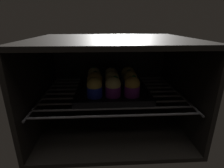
# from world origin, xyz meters

# --- Properties ---
(oven_cavity) EXTENTS (0.59, 0.47, 0.37)m
(oven_cavity) POSITION_xyz_m (0.00, 0.26, 0.17)
(oven_cavity) COLOR black
(oven_cavity) RESTS_ON ground
(oven_rack) EXTENTS (0.55, 0.42, 0.01)m
(oven_rack) POSITION_xyz_m (0.00, 0.22, 0.14)
(oven_rack) COLOR #4C494C
(oven_rack) RESTS_ON oven_cavity
(baking_tray) EXTENTS (0.28, 0.28, 0.02)m
(baking_tray) POSITION_xyz_m (0.00, 0.21, 0.15)
(baking_tray) COLOR black
(baking_tray) RESTS_ON oven_rack
(muffin_row0_col0) EXTENTS (0.06, 0.06, 0.07)m
(muffin_row0_col0) POSITION_xyz_m (-0.07, 0.15, 0.19)
(muffin_row0_col0) COLOR #1928B7
(muffin_row0_col0) RESTS_ON baking_tray
(muffin_row0_col1) EXTENTS (0.06, 0.06, 0.08)m
(muffin_row0_col1) POSITION_xyz_m (0.00, 0.15, 0.19)
(muffin_row0_col1) COLOR #7A238C
(muffin_row0_col1) RESTS_ON baking_tray
(muffin_row0_col2) EXTENTS (0.06, 0.06, 0.08)m
(muffin_row0_col2) POSITION_xyz_m (0.07, 0.15, 0.19)
(muffin_row0_col2) COLOR #7A238C
(muffin_row0_col2) RESTS_ON baking_tray
(muffin_row1_col0) EXTENTS (0.06, 0.06, 0.08)m
(muffin_row1_col0) POSITION_xyz_m (-0.07, 0.21, 0.19)
(muffin_row1_col0) COLOR silver
(muffin_row1_col0) RESTS_ON baking_tray
(muffin_row1_col1) EXTENTS (0.06, 0.06, 0.08)m
(muffin_row1_col1) POSITION_xyz_m (-0.00, 0.22, 0.19)
(muffin_row1_col1) COLOR #7A238C
(muffin_row1_col1) RESTS_ON baking_tray
(muffin_row1_col2) EXTENTS (0.06, 0.06, 0.08)m
(muffin_row1_col2) POSITION_xyz_m (0.07, 0.22, 0.19)
(muffin_row1_col2) COLOR #1928B7
(muffin_row1_col2) RESTS_ON baking_tray
(muffin_row2_col0) EXTENTS (0.06, 0.06, 0.08)m
(muffin_row2_col0) POSITION_xyz_m (-0.07, 0.28, 0.19)
(muffin_row2_col0) COLOR #1928B7
(muffin_row2_col0) RESTS_ON baking_tray
(muffin_row2_col1) EXTENTS (0.06, 0.06, 0.07)m
(muffin_row2_col1) POSITION_xyz_m (0.00, 0.29, 0.19)
(muffin_row2_col1) COLOR red
(muffin_row2_col1) RESTS_ON baking_tray
(muffin_row2_col2) EXTENTS (0.06, 0.06, 0.08)m
(muffin_row2_col2) POSITION_xyz_m (0.07, 0.28, 0.19)
(muffin_row2_col2) COLOR silver
(muffin_row2_col2) RESTS_ON baking_tray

